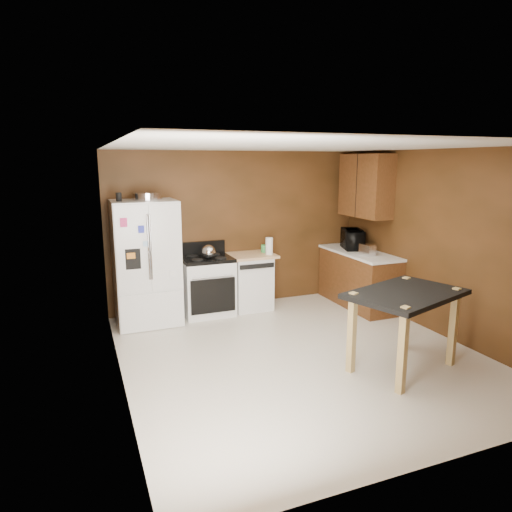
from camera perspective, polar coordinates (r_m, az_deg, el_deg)
floor at (r=5.77m, az=5.54°, el=-12.18°), size 4.50×4.50×0.00m
ceiling at (r=5.28m, az=6.09°, el=13.48°), size 4.50×4.50×0.00m
wall_back at (r=7.43m, az=-2.18°, el=3.34°), size 4.20×0.00×4.20m
wall_front at (r=3.61m, az=22.52°, el=-6.68°), size 4.20×0.00×4.20m
wall_left at (r=4.82m, az=-17.01°, el=-1.80°), size 0.00×4.50×4.50m
wall_right at (r=6.61m, az=22.22°, el=1.42°), size 0.00×4.50×4.50m
roasting_pan at (r=6.67m, az=-13.42°, el=7.28°), size 0.42×0.42×0.10m
pen_cup at (r=6.54m, az=-16.78°, el=7.08°), size 0.08×0.08×0.12m
kettle at (r=6.87m, az=-5.95°, el=0.53°), size 0.21×0.21×0.21m
paper_towel at (r=7.20m, az=1.65°, el=1.25°), size 0.13×0.13×0.27m
green_canister at (r=7.39m, az=1.06°, el=0.95°), size 0.14×0.14×0.12m
toaster at (r=7.29m, az=13.76°, el=0.75°), size 0.18×0.25×0.17m
microwave at (r=7.78m, az=11.95°, el=1.98°), size 0.52×0.63×0.30m
refrigerator at (r=6.76m, az=-13.54°, el=-0.84°), size 0.90×0.80×1.80m
gas_range at (r=7.10m, az=-6.15°, el=-3.62°), size 0.76×0.68×1.10m
dishwasher at (r=7.34m, az=-0.76°, el=-3.12°), size 0.78×0.63×0.89m
right_cabinets at (r=7.63m, az=12.94°, el=0.67°), size 0.63×1.58×2.45m
island at (r=5.39m, az=18.16°, el=-5.65°), size 1.51×1.23×0.93m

